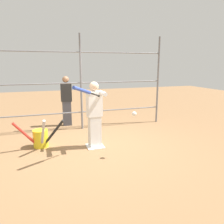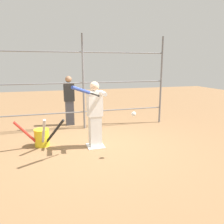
{
  "view_description": "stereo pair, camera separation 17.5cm",
  "coord_description": "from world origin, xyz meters",
  "px_view_note": "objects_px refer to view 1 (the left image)",
  "views": [
    {
      "loc": [
        1.18,
        4.82,
        1.94
      ],
      "look_at": [
        -0.32,
        0.32,
        0.9
      ],
      "focal_mm": 35.0,
      "sensor_mm": 36.0,
      "label": 1
    },
    {
      "loc": [
        1.01,
        4.87,
        1.94
      ],
      "look_at": [
        -0.32,
        0.32,
        0.9
      ],
      "focal_mm": 35.0,
      "sensor_mm": 36.0,
      "label": 2
    }
  ],
  "objects_px": {
    "batter": "(95,113)",
    "bat_bucket": "(41,138)",
    "bystander_behind_fence": "(66,100)",
    "softball_in_flight": "(134,114)",
    "baseball_bat_swinging": "(84,91)"
  },
  "relations": [
    {
      "from": "softball_in_flight",
      "to": "bat_bucket",
      "type": "height_order",
      "value": "softball_in_flight"
    },
    {
      "from": "softball_in_flight",
      "to": "bystander_behind_fence",
      "type": "distance_m",
      "value": 3.1
    },
    {
      "from": "softball_in_flight",
      "to": "bystander_behind_fence",
      "type": "relative_size",
      "value": 0.06
    },
    {
      "from": "baseball_bat_swinging",
      "to": "bat_bucket",
      "type": "relative_size",
      "value": 0.57
    },
    {
      "from": "softball_in_flight",
      "to": "bat_bucket",
      "type": "bearing_deg",
      "value": -32.25
    },
    {
      "from": "bat_bucket",
      "to": "bystander_behind_fence",
      "type": "relative_size",
      "value": 0.71
    },
    {
      "from": "bat_bucket",
      "to": "bystander_behind_fence",
      "type": "bearing_deg",
      "value": -115.68
    },
    {
      "from": "baseball_bat_swinging",
      "to": "batter",
      "type": "bearing_deg",
      "value": -117.86
    },
    {
      "from": "baseball_bat_swinging",
      "to": "bystander_behind_fence",
      "type": "relative_size",
      "value": 0.41
    },
    {
      "from": "baseball_bat_swinging",
      "to": "bystander_behind_fence",
      "type": "height_order",
      "value": "bystander_behind_fence"
    },
    {
      "from": "bystander_behind_fence",
      "to": "baseball_bat_swinging",
      "type": "bearing_deg",
      "value": 90.48
    },
    {
      "from": "batter",
      "to": "bystander_behind_fence",
      "type": "xyz_separation_m",
      "value": [
        0.39,
        -2.13,
        -0.02
      ]
    },
    {
      "from": "batter",
      "to": "bat_bucket",
      "type": "height_order",
      "value": "batter"
    },
    {
      "from": "batter",
      "to": "softball_in_flight",
      "type": "bearing_deg",
      "value": 128.92
    },
    {
      "from": "baseball_bat_swinging",
      "to": "softball_in_flight",
      "type": "distance_m",
      "value": 1.13
    }
  ]
}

